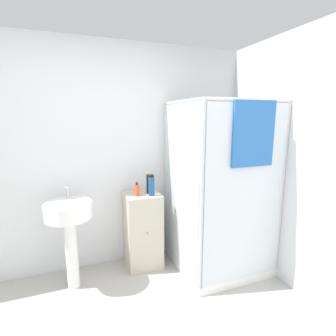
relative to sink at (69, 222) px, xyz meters
name	(u,v)px	position (x,y,z in m)	size (l,w,h in m)	color
wall_back	(103,158)	(0.39, 0.37, 0.55)	(6.40, 0.06, 2.50)	silver
shower_enclosure	(217,227)	(1.53, -0.22, -0.21)	(0.95, 0.98, 1.87)	white
vanity_cabinet	(143,230)	(0.77, 0.15, -0.27)	(0.39, 0.40, 0.86)	beige
sink	(69,222)	(0.00, 0.00, 0.00)	(0.45, 0.45, 1.02)	white
soap_dispenser	(137,190)	(0.70, 0.09, 0.22)	(0.06, 0.06, 0.15)	#E5562D
shampoo_bottle_tall_black	(149,183)	(0.85, 0.14, 0.28)	(0.05, 0.05, 0.24)	black
shampoo_bottle_blue	(151,185)	(0.85, 0.04, 0.27)	(0.06, 0.06, 0.23)	#1E4C93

